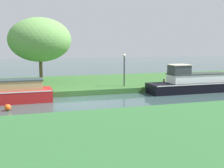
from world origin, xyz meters
TOP-DOWN VIEW (x-y plane):
  - ground_plane at (0.00, 0.00)m, footprint 120.00×120.00m
  - riverbank_far at (0.00, 7.00)m, footprint 72.00×10.00m
  - riverbank_near at (0.00, -9.00)m, footprint 72.00×10.00m
  - red_barge at (-4.42, 1.20)m, footprint 5.24×1.87m
  - black_narrowboat at (9.23, 1.20)m, footprint 7.75×1.92m
  - willow_tree_centre at (-2.09, 7.42)m, footprint 5.30×4.66m
  - lamp_post at (4.01, 3.10)m, footprint 0.24×0.24m
  - mooring_post_near at (7.10, 2.36)m, footprint 0.14×0.14m
  - channel_buoy at (-4.43, -1.19)m, footprint 0.37×0.37m

SIDE VIEW (x-z plane):
  - ground_plane at x=0.00m, z-range 0.00..0.00m
  - channel_buoy at x=-4.43m, z-range 0.00..0.37m
  - riverbank_far at x=0.00m, z-range 0.00..0.40m
  - riverbank_near at x=0.00m, z-range 0.00..0.40m
  - red_barge at x=-4.42m, z-range -0.08..1.39m
  - mooring_post_near at x=7.10m, z-range 0.40..0.96m
  - black_narrowboat at x=9.23m, z-range -0.39..1.78m
  - lamp_post at x=4.01m, z-range 0.76..3.30m
  - willow_tree_centre at x=-2.09m, z-range 1.29..6.84m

